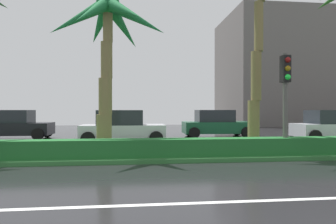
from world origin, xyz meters
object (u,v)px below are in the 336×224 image
object	(u,v)px
palm_tree_centre_left	(108,31)
traffic_signal_median_right	(286,85)
car_in_traffic_second	(13,125)
car_in_traffic_third	(122,127)
car_in_traffic_fourth	(216,124)
car_in_traffic_fifth	(332,126)

from	to	relation	value
palm_tree_centre_left	traffic_signal_median_right	bearing A→B (deg)	-15.05
car_in_traffic_second	car_in_traffic_third	size ratio (longest dim) A/B	1.00
car_in_traffic_second	car_in_traffic_fourth	world-z (taller)	same
traffic_signal_median_right	car_in_traffic_third	size ratio (longest dim) A/B	0.84
traffic_signal_median_right	car_in_traffic_fourth	bearing A→B (deg)	91.05
car_in_traffic_second	car_in_traffic_fifth	bearing A→B (deg)	-9.51
car_in_traffic_third	car_in_traffic_fourth	xyz separation A→B (m)	(5.84, 3.03, 0.00)
car_in_traffic_fourth	car_in_traffic_third	bearing A→B (deg)	-152.59
car_in_traffic_second	car_in_traffic_third	world-z (taller)	same
traffic_signal_median_right	car_in_traffic_third	bearing A→B (deg)	137.60
traffic_signal_median_right	car_in_traffic_third	world-z (taller)	traffic_signal_median_right
traffic_signal_median_right	car_in_traffic_third	xyz separation A→B (m)	(-5.99, 5.47, -1.80)
car_in_traffic_second	palm_tree_centre_left	bearing A→B (deg)	-47.43
car_in_traffic_third	traffic_signal_median_right	bearing A→B (deg)	-42.40
car_in_traffic_second	car_in_traffic_fourth	bearing A→B (deg)	0.17
car_in_traffic_third	car_in_traffic_fifth	distance (m)	11.65
car_in_traffic_third	palm_tree_centre_left	bearing A→B (deg)	-95.55
traffic_signal_median_right	car_in_traffic_fourth	size ratio (longest dim) A/B	0.84
palm_tree_centre_left	car_in_traffic_second	xyz separation A→B (m)	(-6.20, 6.75, -3.97)
car_in_traffic_third	car_in_traffic_fourth	bearing A→B (deg)	27.41
car_in_traffic_third	car_in_traffic_fifth	bearing A→B (deg)	-0.31
car_in_traffic_second	car_in_traffic_fifth	size ratio (longest dim) A/B	1.00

